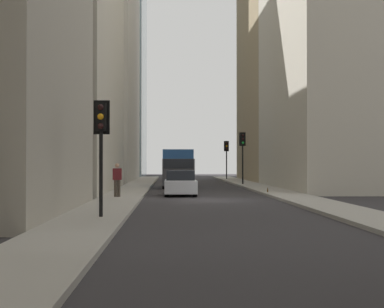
{
  "coord_description": "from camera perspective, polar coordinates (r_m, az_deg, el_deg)",
  "views": [
    {
      "loc": [
        -29.58,
        1.99,
        1.87
      ],
      "look_at": [
        10.43,
        0.5,
        2.46
      ],
      "focal_mm": 55.39,
      "sensor_mm": 36.0,
      "label": 1
    }
  ],
  "objects": [
    {
      "name": "ground_plane",
      "position": [
        29.71,
        1.72,
        -4.45
      ],
      "size": [
        135.0,
        135.0,
        0.0
      ],
      "primitive_type": "plane",
      "color": "#302D30"
    },
    {
      "name": "sidewalk_right",
      "position": [
        29.74,
        -6.99,
        -4.3
      ],
      "size": [
        90.0,
        2.2,
        0.14
      ],
      "primitive_type": "cube",
      "color": "#A8A399",
      "rests_on": "ground_plane"
    },
    {
      "name": "sidewalk_left",
      "position": [
        30.34,
        10.25,
        -4.23
      ],
      "size": [
        90.0,
        2.2,
        0.14
      ],
      "primitive_type": "cube",
      "color": "#A8A399",
      "rests_on": "ground_plane"
    },
    {
      "name": "building_left_far",
      "position": [
        60.78,
        9.95,
        8.15
      ],
      "size": [
        16.75,
        10.0,
        22.72
      ],
      "color": "#9E8966",
      "rests_on": "ground_plane"
    },
    {
      "name": "building_left_midfar",
      "position": [
        44.03,
        14.74,
        9.68
      ],
      "size": [
        17.91,
        10.0,
        19.79
      ],
      "color": "beige",
      "rests_on": "ground_plane"
    },
    {
      "name": "building_right_midfar",
      "position": [
        39.47,
        -14.95,
        10.93
      ],
      "size": [
        16.76,
        10.5,
        19.79
      ],
      "color": "beige",
      "rests_on": "ground_plane"
    },
    {
      "name": "building_right_far",
      "position": [
        62.04,
        -10.23,
        10.5
      ],
      "size": [
        19.67,
        10.5,
        28.09
      ],
      "color": "#B7B2A5",
      "rests_on": "ground_plane"
    },
    {
      "name": "delivery_truck",
      "position": [
        44.23,
        -1.37,
        -1.37
      ],
      "size": [
        6.46,
        2.25,
        2.84
      ],
      "color": "#285699",
      "rests_on": "ground_plane"
    },
    {
      "name": "sedan_silver",
      "position": [
        33.81,
        -1.13,
        -2.89
      ],
      "size": [
        4.3,
        1.78,
        1.42
      ],
      "color": "#B7BABF",
      "rests_on": "ground_plane"
    },
    {
      "name": "traffic_light_foreground",
      "position": [
        19.19,
        -8.75,
        2.22
      ],
      "size": [
        0.43,
        0.52,
        3.75
      ],
      "color": "black",
      "rests_on": "sidewalk_right"
    },
    {
      "name": "traffic_light_midblock",
      "position": [
        48.14,
        4.9,
        0.77
      ],
      "size": [
        0.43,
        0.52,
        4.2
      ],
      "color": "black",
      "rests_on": "sidewalk_left"
    },
    {
      "name": "traffic_light_far_junction",
      "position": [
        62.69,
        3.34,
        0.29
      ],
      "size": [
        0.43,
        0.52,
        4.04
      ],
      "color": "black",
      "rests_on": "sidewalk_left"
    },
    {
      "name": "pedestrian",
      "position": [
        30.27,
        -7.21,
        -2.35
      ],
      "size": [
        0.26,
        0.44,
        1.7
      ],
      "color": "#473D33",
      "rests_on": "sidewalk_right"
    },
    {
      "name": "discarded_bottle",
      "position": [
        34.95,
        7.3,
        -3.49
      ],
      "size": [
        0.07,
        0.07,
        0.27
      ],
      "color": "brown",
      "rests_on": "sidewalk_left"
    }
  ]
}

